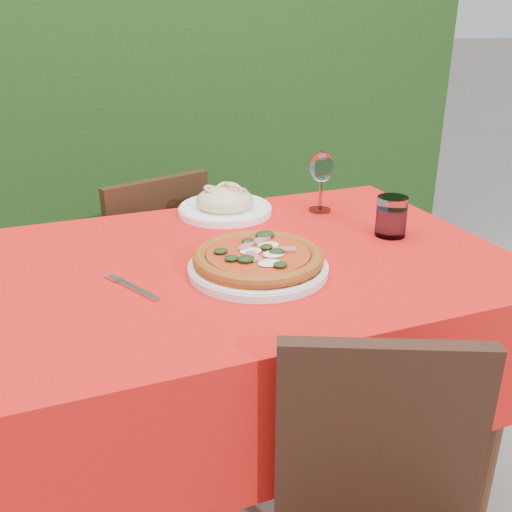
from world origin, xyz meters
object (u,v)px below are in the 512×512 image
object	(u,v)px
chair_far	(149,271)
pizza_plate	(258,261)
wine_glass	(322,170)
water_glass	(391,218)
pasta_plate	(225,204)
fork	(137,289)

from	to	relation	value
chair_far	pizza_plate	bearing A→B (deg)	81.66
pizza_plate	wine_glass	size ratio (longest dim) A/B	2.05
water_glass	chair_far	bearing A→B (deg)	129.88
pasta_plate	water_glass	size ratio (longest dim) A/B	2.58
fork	pizza_plate	bearing A→B (deg)	-26.41
chair_far	pasta_plate	bearing A→B (deg)	103.54
pasta_plate	water_glass	distance (m)	0.48
pizza_plate	water_glass	size ratio (longest dim) A/B	3.47
water_glass	pizza_plate	bearing A→B (deg)	-167.69
pasta_plate	water_glass	world-z (taller)	water_glass
water_glass	wine_glass	distance (m)	0.27
chair_far	water_glass	bearing A→B (deg)	112.13
wine_glass	pasta_plate	bearing A→B (deg)	163.38
water_glass	pasta_plate	bearing A→B (deg)	136.16
water_glass	fork	distance (m)	0.69
pizza_plate	fork	distance (m)	0.27
pasta_plate	water_glass	bearing A→B (deg)	-43.84
pizza_plate	fork	size ratio (longest dim) A/B	1.92
chair_far	fork	xyz separation A→B (m)	(-0.15, -0.72, 0.29)
wine_glass	pizza_plate	bearing A→B (deg)	-134.30
pizza_plate	wine_glass	bearing A→B (deg)	45.70
water_glass	fork	xyz separation A→B (m)	(-0.68, -0.09, -0.04)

